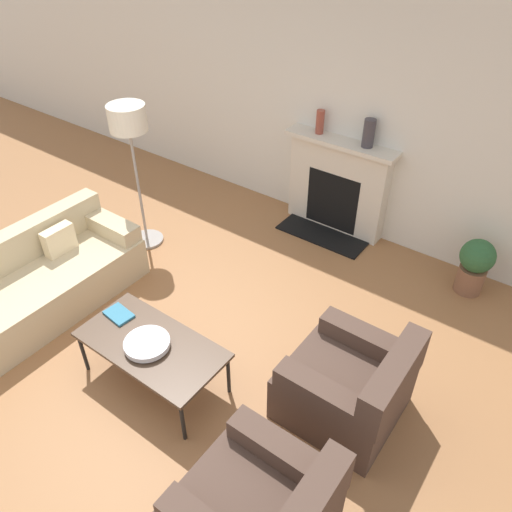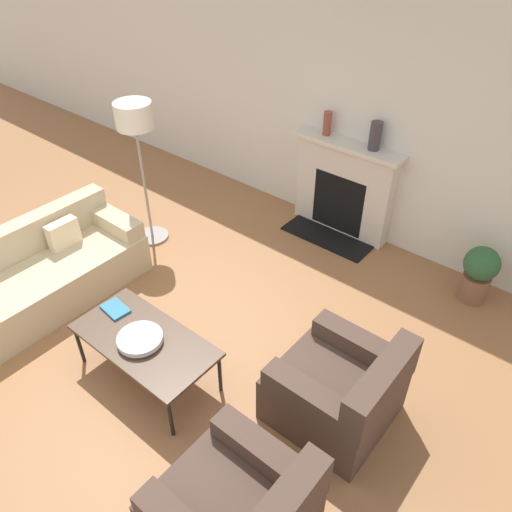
{
  "view_description": "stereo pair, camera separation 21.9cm",
  "coord_description": "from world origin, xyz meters",
  "px_view_note": "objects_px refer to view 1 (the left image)",
  "views": [
    {
      "loc": [
        2.34,
        -1.73,
        3.47
      ],
      "look_at": [
        0.03,
        1.44,
        0.45
      ],
      "focal_mm": 35.0,
      "sensor_mm": 36.0,
      "label": 1
    },
    {
      "loc": [
        2.52,
        -1.59,
        3.47
      ],
      "look_at": [
        0.03,
        1.44,
        0.45
      ],
      "focal_mm": 35.0,
      "sensor_mm": 36.0,
      "label": 2
    }
  ],
  "objects_px": {
    "couch": "(25,290)",
    "mantel_vase_left": "(320,122)",
    "fireplace": "(337,187)",
    "potted_plant": "(475,264)",
    "coffee_table": "(151,346)",
    "book": "(119,314)",
    "floor_lamp": "(130,133)",
    "bowl": "(147,344)",
    "mantel_vase_center_left": "(369,133)",
    "armchair_far": "(349,387)"
  },
  "relations": [
    {
      "from": "couch",
      "to": "mantel_vase_left",
      "type": "relative_size",
      "value": 8.51
    },
    {
      "from": "fireplace",
      "to": "potted_plant",
      "type": "xyz_separation_m",
      "value": [
        1.72,
        -0.22,
        -0.21
      ]
    },
    {
      "from": "coffee_table",
      "to": "book",
      "type": "xyz_separation_m",
      "value": [
        -0.45,
        0.07,
        0.04
      ]
    },
    {
      "from": "floor_lamp",
      "to": "couch",
      "type": "bearing_deg",
      "value": -90.59
    },
    {
      "from": "coffee_table",
      "to": "bowl",
      "type": "relative_size",
      "value": 3.34
    },
    {
      "from": "book",
      "to": "mantel_vase_center_left",
      "type": "xyz_separation_m",
      "value": [
        0.8,
        2.92,
        0.82
      ]
    },
    {
      "from": "book",
      "to": "floor_lamp",
      "type": "relative_size",
      "value": 0.16
    },
    {
      "from": "floor_lamp",
      "to": "mantel_vase_left",
      "type": "distance_m",
      "value": 2.07
    },
    {
      "from": "bowl",
      "to": "mantel_vase_center_left",
      "type": "distance_m",
      "value": 3.15
    },
    {
      "from": "couch",
      "to": "floor_lamp",
      "type": "bearing_deg",
      "value": -0.59
    },
    {
      "from": "couch",
      "to": "mantel_vase_center_left",
      "type": "xyz_separation_m",
      "value": [
        1.93,
        3.12,
        0.99
      ]
    },
    {
      "from": "couch",
      "to": "mantel_vase_left",
      "type": "height_order",
      "value": "mantel_vase_left"
    },
    {
      "from": "fireplace",
      "to": "couch",
      "type": "relative_size",
      "value": 0.58
    },
    {
      "from": "armchair_far",
      "to": "bowl",
      "type": "height_order",
      "value": "armchair_far"
    },
    {
      "from": "mantel_vase_center_left",
      "to": "armchair_far",
      "type": "bearing_deg",
      "value": -64.38
    },
    {
      "from": "armchair_far",
      "to": "mantel_vase_left",
      "type": "height_order",
      "value": "mantel_vase_left"
    },
    {
      "from": "book",
      "to": "potted_plant",
      "type": "height_order",
      "value": "potted_plant"
    },
    {
      "from": "bowl",
      "to": "floor_lamp",
      "type": "distance_m",
      "value": 2.3
    },
    {
      "from": "armchair_far",
      "to": "coffee_table",
      "type": "relative_size",
      "value": 0.71
    },
    {
      "from": "couch",
      "to": "mantel_vase_center_left",
      "type": "distance_m",
      "value": 3.81
    },
    {
      "from": "book",
      "to": "mantel_vase_center_left",
      "type": "distance_m",
      "value": 3.14
    },
    {
      "from": "fireplace",
      "to": "floor_lamp",
      "type": "relative_size",
      "value": 0.8
    },
    {
      "from": "fireplace",
      "to": "mantel_vase_left",
      "type": "relative_size",
      "value": 4.94
    },
    {
      "from": "bowl",
      "to": "potted_plant",
      "type": "relative_size",
      "value": 0.6
    },
    {
      "from": "fireplace",
      "to": "bowl",
      "type": "distance_m",
      "value": 3.01
    },
    {
      "from": "coffee_table",
      "to": "book",
      "type": "relative_size",
      "value": 4.69
    },
    {
      "from": "fireplace",
      "to": "mantel_vase_left",
      "type": "height_order",
      "value": "mantel_vase_left"
    },
    {
      "from": "fireplace",
      "to": "bowl",
      "type": "height_order",
      "value": "fireplace"
    },
    {
      "from": "fireplace",
      "to": "armchair_far",
      "type": "height_order",
      "value": "fireplace"
    },
    {
      "from": "bowl",
      "to": "mantel_vase_center_left",
      "type": "bearing_deg",
      "value": 83.57
    },
    {
      "from": "bowl",
      "to": "floor_lamp",
      "type": "height_order",
      "value": "floor_lamp"
    },
    {
      "from": "mantel_vase_center_left",
      "to": "fireplace",
      "type": "bearing_deg",
      "value": -177.18
    },
    {
      "from": "coffee_table",
      "to": "book",
      "type": "height_order",
      "value": "book"
    },
    {
      "from": "floor_lamp",
      "to": "coffee_table",
      "type": "bearing_deg",
      "value": -41.67
    },
    {
      "from": "armchair_far",
      "to": "coffee_table",
      "type": "xyz_separation_m",
      "value": [
        -1.46,
        -0.68,
        0.12
      ]
    },
    {
      "from": "couch",
      "to": "bowl",
      "type": "bearing_deg",
      "value": -86.5
    },
    {
      "from": "bowl",
      "to": "book",
      "type": "xyz_separation_m",
      "value": [
        -0.46,
        0.11,
        -0.03
      ]
    },
    {
      "from": "mantel_vase_center_left",
      "to": "potted_plant",
      "type": "relative_size",
      "value": 0.49
    },
    {
      "from": "couch",
      "to": "book",
      "type": "xyz_separation_m",
      "value": [
        1.13,
        0.2,
        0.17
      ]
    },
    {
      "from": "mantel_vase_left",
      "to": "potted_plant",
      "type": "height_order",
      "value": "mantel_vase_left"
    },
    {
      "from": "floor_lamp",
      "to": "mantel_vase_center_left",
      "type": "distance_m",
      "value": 2.49
    },
    {
      "from": "couch",
      "to": "coffee_table",
      "type": "relative_size",
      "value": 1.84
    },
    {
      "from": "potted_plant",
      "to": "mantel_vase_left",
      "type": "bearing_deg",
      "value": 173.4
    },
    {
      "from": "mantel_vase_left",
      "to": "potted_plant",
      "type": "relative_size",
      "value": 0.43
    },
    {
      "from": "couch",
      "to": "mantel_vase_center_left",
      "type": "height_order",
      "value": "mantel_vase_center_left"
    },
    {
      "from": "mantel_vase_left",
      "to": "potted_plant",
      "type": "distance_m",
      "value": 2.24
    },
    {
      "from": "fireplace",
      "to": "armchair_far",
      "type": "relative_size",
      "value": 1.5
    },
    {
      "from": "fireplace",
      "to": "potted_plant",
      "type": "distance_m",
      "value": 1.75
    },
    {
      "from": "fireplace",
      "to": "mantel_vase_left",
      "type": "distance_m",
      "value": 0.78
    },
    {
      "from": "bowl",
      "to": "coffee_table",
      "type": "bearing_deg",
      "value": 99.92
    }
  ]
}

